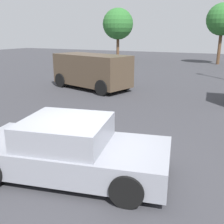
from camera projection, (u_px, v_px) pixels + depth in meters
ground_plane at (84, 172)px, 5.96m from camera, size 80.00×80.00×0.00m
sedan_foreground at (70, 149)px, 5.76m from camera, size 4.51×2.70×1.26m
suv_dark at (92, 70)px, 14.72m from camera, size 4.86×3.05×1.90m
tree_back_center at (223, 19)px, 25.69m from camera, size 3.09×3.09×5.87m
tree_far_right at (118, 24)px, 29.36m from camera, size 3.38×3.38×5.71m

